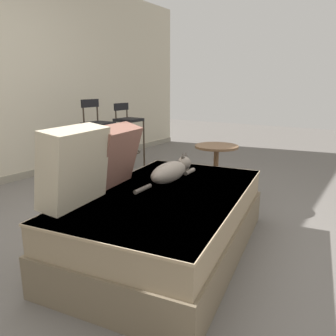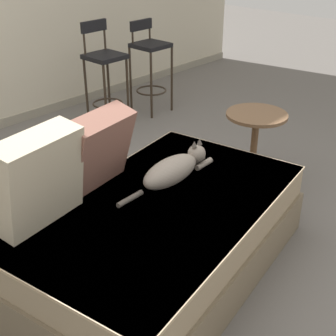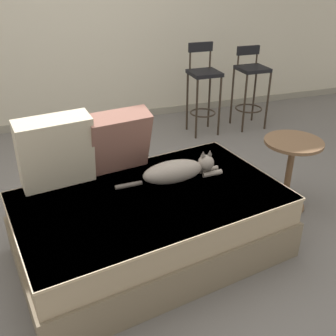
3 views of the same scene
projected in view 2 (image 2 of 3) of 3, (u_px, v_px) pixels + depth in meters
ground_plane at (117, 241)px, 2.96m from camera, size 16.00×16.00×0.00m
couch at (163, 237)px, 2.61m from camera, size 1.84×1.28×0.46m
throw_pillow_corner at (38, 179)px, 2.25m from camera, size 0.49×0.30×0.48m
throw_pillow_middle at (97, 150)px, 2.57m from camera, size 0.46×0.33×0.45m
cat at (174, 169)px, 2.69m from camera, size 0.74×0.19×0.19m
bar_stool_near_window at (105, 69)px, 4.34m from camera, size 0.32×0.32×1.00m
bar_stool_by_doorway at (150, 60)px, 4.74m from camera, size 0.33×0.33×0.92m
side_table at (255, 139)px, 3.42m from camera, size 0.44×0.44×0.58m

